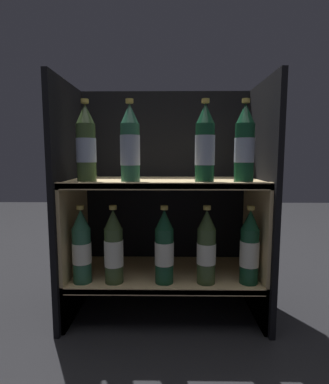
# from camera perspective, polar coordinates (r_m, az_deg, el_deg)

# --- Properties ---
(ground_plane) EXTENTS (6.00, 6.00, 0.00)m
(ground_plane) POSITION_cam_1_polar(r_m,az_deg,el_deg) (1.15, -0.09, -25.76)
(ground_plane) COLOR black
(fridge_back_wall) EXTENTS (0.76, 0.02, 0.89)m
(fridge_back_wall) POSITION_cam_1_polar(r_m,az_deg,el_deg) (1.33, 0.13, -0.64)
(fridge_back_wall) COLOR black
(fridge_back_wall) RESTS_ON ground_plane
(fridge_side_left) EXTENTS (0.02, 0.38, 0.89)m
(fridge_side_left) POSITION_cam_1_polar(r_m,az_deg,el_deg) (1.21, -17.62, -1.69)
(fridge_side_left) COLOR black
(fridge_side_left) RESTS_ON ground_plane
(fridge_side_right) EXTENTS (0.02, 0.38, 0.89)m
(fridge_side_right) POSITION_cam_1_polar(r_m,az_deg,el_deg) (1.21, 17.83, -1.76)
(fridge_side_right) COLOR black
(fridge_side_right) RESTS_ON ground_plane
(shelf_lower) EXTENTS (0.72, 0.34, 0.17)m
(shelf_lower) POSITION_cam_1_polar(r_m,az_deg,el_deg) (1.23, 0.03, -16.14)
(shelf_lower) COLOR #DBBC84
(shelf_lower) RESTS_ON ground_plane
(shelf_upper) EXTENTS (0.72, 0.34, 0.54)m
(shelf_upper) POSITION_cam_1_polar(r_m,az_deg,el_deg) (1.15, 0.03, -4.24)
(shelf_upper) COLOR #DBBC84
(shelf_upper) RESTS_ON ground_plane
(bottle_upper_front_0) EXTENTS (0.07, 0.07, 0.28)m
(bottle_upper_front_0) POSITION_cam_1_polar(r_m,az_deg,el_deg) (1.07, -14.71, 8.60)
(bottle_upper_front_0) COLOR #384C28
(bottle_upper_front_0) RESTS_ON shelf_upper
(bottle_upper_front_1) EXTENTS (0.07, 0.07, 0.28)m
(bottle_upper_front_1) POSITION_cam_1_polar(r_m,az_deg,el_deg) (1.04, -6.58, 8.78)
(bottle_upper_front_1) COLOR #285B42
(bottle_upper_front_1) RESTS_ON shelf_upper
(bottle_upper_front_2) EXTENTS (0.07, 0.07, 0.28)m
(bottle_upper_front_2) POSITION_cam_1_polar(r_m,az_deg,el_deg) (1.04, 7.71, 8.77)
(bottle_upper_front_2) COLOR #144228
(bottle_upper_front_2) RESTS_ON shelf_upper
(bottle_upper_front_3) EXTENTS (0.07, 0.07, 0.28)m
(bottle_upper_front_3) POSITION_cam_1_polar(r_m,az_deg,el_deg) (1.07, 15.00, 8.61)
(bottle_upper_front_3) COLOR #144228
(bottle_upper_front_3) RESTS_ON shelf_upper
(bottle_lower_front_0) EXTENTS (0.07, 0.07, 0.28)m
(bottle_lower_front_0) POSITION_cam_1_polar(r_m,az_deg,el_deg) (1.13, -15.50, -10.22)
(bottle_lower_front_0) COLOR #285B42
(bottle_lower_front_0) RESTS_ON shelf_lower
(bottle_lower_front_1) EXTENTS (0.07, 0.07, 0.28)m
(bottle_lower_front_1) POSITION_cam_1_polar(r_m,az_deg,el_deg) (1.10, -9.65, -10.53)
(bottle_lower_front_1) COLOR #384C28
(bottle_lower_front_1) RESTS_ON shelf_lower
(bottle_lower_front_2) EXTENTS (0.07, 0.07, 0.28)m
(bottle_lower_front_2) POSITION_cam_1_polar(r_m,az_deg,el_deg) (1.08, 0.02, -10.69)
(bottle_lower_front_2) COLOR #144228
(bottle_lower_front_2) RESTS_ON shelf_lower
(bottle_lower_front_3) EXTENTS (0.07, 0.07, 0.28)m
(bottle_lower_front_3) POSITION_cam_1_polar(r_m,az_deg,el_deg) (1.09, 7.97, -10.60)
(bottle_lower_front_3) COLOR #384C28
(bottle_lower_front_3) RESTS_ON shelf_lower
(bottle_lower_front_4) EXTENTS (0.07, 0.07, 0.28)m
(bottle_lower_front_4) POSITION_cam_1_polar(r_m,az_deg,el_deg) (1.12, 15.89, -10.37)
(bottle_lower_front_4) COLOR #144228
(bottle_lower_front_4) RESTS_ON shelf_lower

